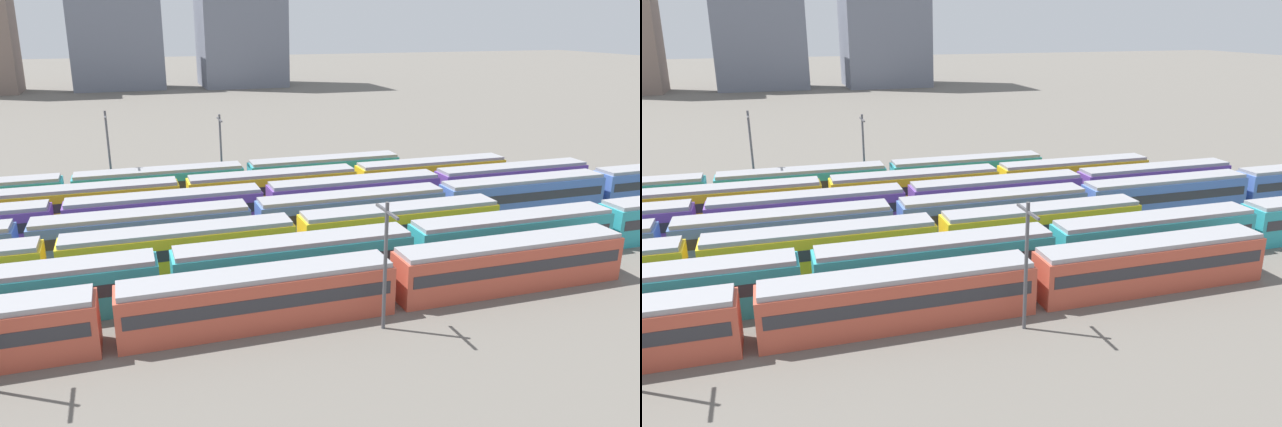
% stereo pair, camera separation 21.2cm
% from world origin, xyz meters
% --- Properties ---
extents(train_track_0, '(74.70, 3.06, 3.75)m').
position_xyz_m(train_track_0, '(15.96, 0.00, 1.90)').
color(train_track_0, '#BC4C38').
rests_on(train_track_0, ground_plane).
extents(train_track_1, '(112.50, 3.06, 3.75)m').
position_xyz_m(train_track_1, '(38.72, 5.20, 1.90)').
color(train_track_1, teal).
rests_on(train_track_1, ground_plane).
extents(train_track_2, '(55.80, 3.06, 3.75)m').
position_xyz_m(train_track_2, '(21.40, 10.40, 1.90)').
color(train_track_2, yellow).
rests_on(train_track_2, ground_plane).
extents(train_track_3, '(112.50, 3.06, 3.75)m').
position_xyz_m(train_track_3, '(47.20, 15.60, 1.90)').
color(train_track_3, '#4C70BC').
rests_on(train_track_3, ground_plane).
extents(train_track_4, '(74.70, 3.06, 3.75)m').
position_xyz_m(train_track_4, '(30.57, 20.80, 1.90)').
color(train_track_4, '#6B429E').
rests_on(train_track_4, ground_plane).
extents(train_track_5, '(74.70, 3.06, 3.75)m').
position_xyz_m(train_track_5, '(23.24, 26.00, 1.90)').
color(train_track_5, yellow).
rests_on(train_track_5, ground_plane).
extents(train_track_6, '(55.80, 3.06, 3.75)m').
position_xyz_m(train_track_6, '(21.33, 31.20, 1.90)').
color(train_track_6, teal).
rests_on(train_track_6, ground_plane).
extents(catenary_pole_0, '(0.24, 3.20, 8.57)m').
position_xyz_m(catenary_pole_0, '(32.87, -3.03, 4.81)').
color(catenary_pole_0, '#4C4C51').
rests_on(catenary_pole_0, ground_plane).
extents(catenary_pole_1, '(0.24, 3.20, 9.84)m').
position_xyz_m(catenary_pole_1, '(16.27, 34.20, 5.46)').
color(catenary_pole_1, '#4C4C51').
rests_on(catenary_pole_1, ground_plane).
extents(catenary_pole_3, '(0.24, 3.20, 8.88)m').
position_xyz_m(catenary_pole_3, '(28.57, 34.24, 4.97)').
color(catenary_pole_3, '#4C4C51').
rests_on(catenary_pole_3, ground_plane).
extents(distant_building_2, '(24.87, 14.51, 29.06)m').
position_xyz_m(distant_building_2, '(18.53, 152.81, 14.53)').
color(distant_building_2, slate).
rests_on(distant_building_2, ground_plane).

